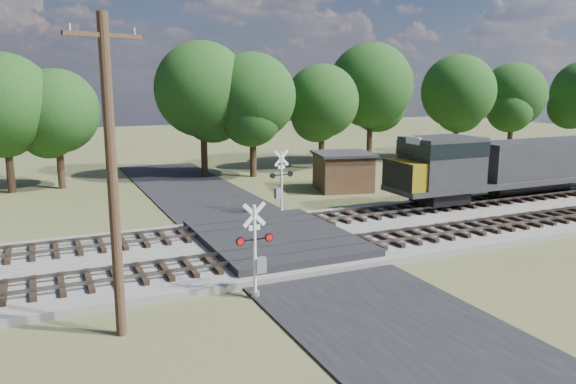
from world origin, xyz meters
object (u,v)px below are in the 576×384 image
utility_pole (112,172)px  equipment_shed (343,171)px  crossing_signal_far (280,188)px  crossing_signal_near (257,258)px

utility_pole → equipment_shed: (18.83, 18.48, -3.90)m
equipment_shed → crossing_signal_far: bearing=-131.1°
crossing_signal_near → crossing_signal_far: 13.40m
crossing_signal_near → utility_pole: utility_pole is taller
crossing_signal_near → crossing_signal_far: crossing_signal_far is taller
crossing_signal_near → crossing_signal_far: bearing=59.1°
crossing_signal_far → equipment_shed: size_ratio=0.81×
crossing_signal_near → equipment_shed: 22.09m
crossing_signal_near → utility_pole: size_ratio=0.37×
crossing_signal_far → utility_pole: size_ratio=0.40×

